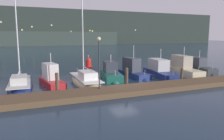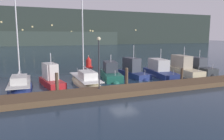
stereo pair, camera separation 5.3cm
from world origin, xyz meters
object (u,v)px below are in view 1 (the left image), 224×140
at_px(sailboat_berth_2, 20,87).
at_px(motorboat_berth_8, 183,71).
at_px(motorboat_berth_6, 133,73).
at_px(channel_buoy, 88,63).
at_px(motorboat_berth_7, 160,73).
at_px(motorboat_berth_9, 199,70).
at_px(motorboat_berth_5, 111,76).
at_px(dock_lamppost, 99,55).
at_px(motorboat_berth_3, 52,81).
at_px(sailboat_berth_4, 85,82).

height_order(sailboat_berth_2, motorboat_berth_8, sailboat_berth_2).
distance_m(motorboat_berth_6, channel_buoy, 9.90).
xyz_separation_m(motorboat_berth_7, motorboat_berth_9, (6.10, -0.16, 0.01)).
height_order(motorboat_berth_5, dock_lamppost, dock_lamppost).
height_order(motorboat_berth_7, motorboat_berth_9, motorboat_berth_7).
height_order(sailboat_berth_2, dock_lamppost, sailboat_berth_2).
distance_m(motorboat_berth_3, motorboat_berth_5, 6.86).
xyz_separation_m(motorboat_berth_9, channel_buoy, (-12.56, 10.27, 0.36)).
distance_m(channel_buoy, dock_lamppost, 16.17).
distance_m(motorboat_berth_6, motorboat_berth_9, 9.60).
relative_size(motorboat_berth_6, motorboat_berth_8, 0.81).
bearing_deg(motorboat_berth_9, motorboat_berth_5, 178.11).
bearing_deg(motorboat_berth_9, motorboat_berth_8, -174.00).
relative_size(motorboat_berth_3, dock_lamppost, 1.18).
bearing_deg(channel_buoy, motorboat_berth_8, -47.51).
bearing_deg(sailboat_berth_2, dock_lamppost, -36.38).
bearing_deg(motorboat_berth_5, motorboat_berth_3, -172.11).
distance_m(motorboat_berth_6, dock_lamppost, 9.41).
bearing_deg(motorboat_berth_6, motorboat_berth_5, -172.31).
height_order(sailboat_berth_4, motorboat_berth_9, sailboat_berth_4).
xyz_separation_m(sailboat_berth_4, dock_lamppost, (0.01, -4.54, 3.23)).
xyz_separation_m(sailboat_berth_4, motorboat_berth_9, (16.05, 0.76, 0.23)).
bearing_deg(motorboat_berth_7, motorboat_berth_6, 168.85).
relative_size(motorboat_berth_3, motorboat_berth_5, 0.87).
distance_m(sailboat_berth_2, sailboat_berth_4, 6.37).
bearing_deg(motorboat_berth_8, sailboat_berth_2, -179.13).
xyz_separation_m(motorboat_berth_3, dock_lamppost, (3.45, -4.78, 2.94)).
bearing_deg(motorboat_berth_8, motorboat_berth_9, 6.00).
distance_m(sailboat_berth_4, motorboat_berth_5, 3.57).
bearing_deg(motorboat_berth_5, motorboat_berth_9, -1.89).
bearing_deg(motorboat_berth_6, sailboat_berth_2, -173.60).
relative_size(sailboat_berth_4, motorboat_berth_7, 1.41).
bearing_deg(motorboat_berth_3, motorboat_berth_5, 7.89).
bearing_deg(channel_buoy, sailboat_berth_4, -107.55).
distance_m(sailboat_berth_4, motorboat_berth_8, 13.19).
bearing_deg(motorboat_berth_9, motorboat_berth_6, 174.96).
bearing_deg(dock_lamppost, motorboat_berth_5, 59.67).
bearing_deg(dock_lamppost, motorboat_berth_8, 20.79).
xyz_separation_m(motorboat_berth_3, sailboat_berth_4, (3.44, -0.24, -0.29)).
xyz_separation_m(motorboat_berth_3, motorboat_berth_6, (9.93, 1.36, -0.03)).
bearing_deg(motorboat_berth_3, dock_lamppost, -54.17).
relative_size(motorboat_berth_6, channel_buoy, 3.01).
distance_m(sailboat_berth_4, motorboat_berth_7, 9.99).
bearing_deg(motorboat_berth_3, motorboat_berth_8, 0.76).
relative_size(motorboat_berth_3, motorboat_berth_7, 0.68).
height_order(motorboat_berth_3, dock_lamppost, dock_lamppost).
relative_size(sailboat_berth_2, sailboat_berth_4, 1.15).
height_order(sailboat_berth_4, dock_lamppost, sailboat_berth_4).
distance_m(motorboat_berth_5, motorboat_berth_9, 12.70).
bearing_deg(sailboat_berth_4, motorboat_berth_7, 5.29).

